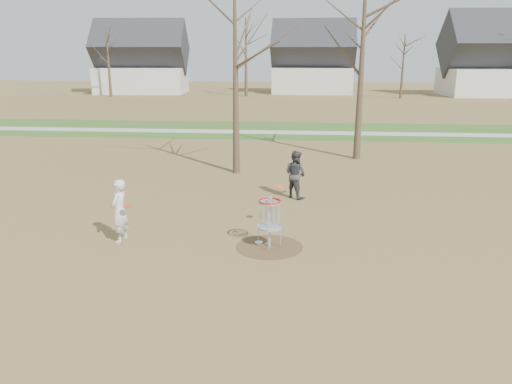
% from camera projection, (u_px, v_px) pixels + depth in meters
% --- Properties ---
extents(ground, '(160.00, 160.00, 0.00)m').
position_uv_depth(ground, '(269.00, 247.00, 13.36)').
color(ground, brown).
rests_on(ground, ground).
extents(green_band, '(160.00, 8.00, 0.01)m').
position_uv_depth(green_band, '(290.00, 130.00, 33.50)').
color(green_band, '#2D5119').
rests_on(green_band, ground).
extents(footpath, '(160.00, 1.50, 0.01)m').
position_uv_depth(footpath, '(290.00, 132.00, 32.54)').
color(footpath, '#9E9E99').
rests_on(footpath, green_band).
extents(dirt_circle, '(1.80, 1.80, 0.01)m').
position_uv_depth(dirt_circle, '(269.00, 247.00, 13.36)').
color(dirt_circle, '#47331E').
rests_on(dirt_circle, ground).
extents(player_standing, '(0.51, 0.69, 1.75)m').
position_uv_depth(player_standing, '(119.00, 211.00, 13.55)').
color(player_standing, silver).
rests_on(player_standing, ground).
extents(player_throwing, '(1.05, 1.03, 1.71)m').
position_uv_depth(player_throwing, '(295.00, 174.00, 17.72)').
color(player_throwing, '#37383C').
rests_on(player_throwing, ground).
extents(disc_grounded, '(0.22, 0.22, 0.02)m').
position_uv_depth(disc_grounded, '(259.00, 242.00, 13.64)').
color(disc_grounded, white).
rests_on(disc_grounded, dirt_circle).
extents(discs_in_play, '(4.19, 1.91, 0.20)m').
position_uv_depth(discs_in_play, '(210.00, 196.00, 13.84)').
color(discs_in_play, '#FF590D').
rests_on(discs_in_play, ground).
extents(disc_golf_basket, '(0.64, 0.64, 1.35)m').
position_uv_depth(disc_golf_basket, '(270.00, 215.00, 13.12)').
color(disc_golf_basket, '#9EA3AD').
rests_on(disc_golf_basket, ground).
extents(bare_trees, '(52.62, 44.98, 9.00)m').
position_uv_depth(bare_trees, '(315.00, 49.00, 46.09)').
color(bare_trees, '#382B1E').
rests_on(bare_trees, ground).
extents(houses_row, '(56.51, 10.01, 7.26)m').
position_uv_depth(houses_row, '(332.00, 65.00, 62.44)').
color(houses_row, silver).
rests_on(houses_row, ground).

